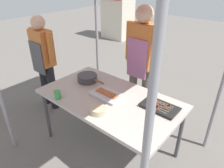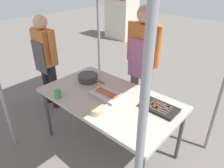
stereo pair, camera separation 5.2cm
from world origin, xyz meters
name	(u,v)px [view 2 (the right image)]	position (x,y,z in m)	size (l,w,h in m)	color
ground_plane	(109,145)	(0.00, 0.00, 0.00)	(18.00, 18.00, 0.00)	#66605B
stall_table	(109,101)	(0.00, 0.00, 0.70)	(1.60, 0.90, 0.75)	#B7B2A8
tray_grilled_sausages	(107,94)	(-0.04, 0.00, 0.77)	(0.37, 0.23, 0.05)	silver
tray_meat_skewers	(159,108)	(0.54, 0.18, 0.77)	(0.39, 0.23, 0.04)	black
cooking_wok	(88,77)	(-0.47, 0.12, 0.80)	(0.42, 0.26, 0.09)	#38383A
condiment_bowl	(97,110)	(0.11, -0.29, 0.78)	(0.16, 0.16, 0.06)	#BFB28C
drink_cup_near_edge	(58,94)	(-0.43, -0.39, 0.80)	(0.08, 0.08, 0.09)	#3F994C
vendor_woman	(142,57)	(-0.09, 0.77, 0.99)	(0.52, 0.23, 1.66)	#595147
customer_nearby	(46,56)	(-1.38, 0.07, 0.87)	(0.52, 0.22, 1.48)	black
neighbor_stall_right	(122,10)	(-3.10, 3.98, 0.90)	(0.90, 0.73, 1.79)	beige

